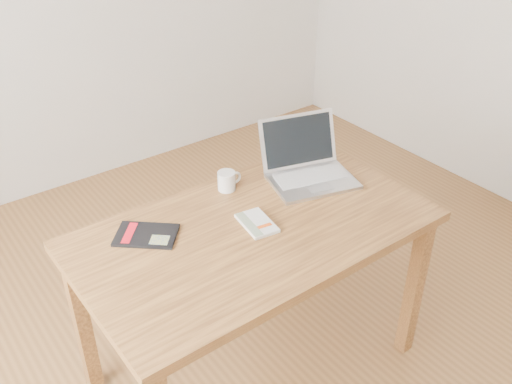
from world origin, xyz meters
TOP-DOWN VIEW (x-y plane):
  - room at (-0.07, 0.00)m, footprint 4.04×4.04m
  - desk at (-0.08, 0.04)m, footprint 1.31×0.75m
  - white_guidebook at (-0.07, 0.04)m, footprint 0.13×0.18m
  - black_guidebook at (-0.43, 0.22)m, footprint 0.26×0.25m
  - laptop at (0.31, 0.19)m, footprint 0.41×0.39m
  - coffee_mug at (-0.01, 0.31)m, footprint 0.11×0.07m

SIDE VIEW (x-z plane):
  - desk at x=-0.08m, z-range 0.29..1.04m
  - black_guidebook at x=-0.43m, z-range 0.75..0.76m
  - white_guidebook at x=-0.07m, z-range 0.75..0.76m
  - coffee_mug at x=-0.01m, z-range 0.75..0.83m
  - laptop at x=0.31m, z-range 0.68..0.91m
  - room at x=-0.07m, z-range 0.01..2.71m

